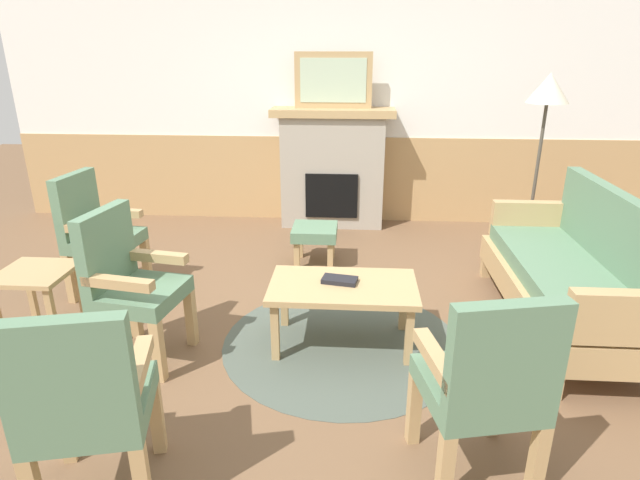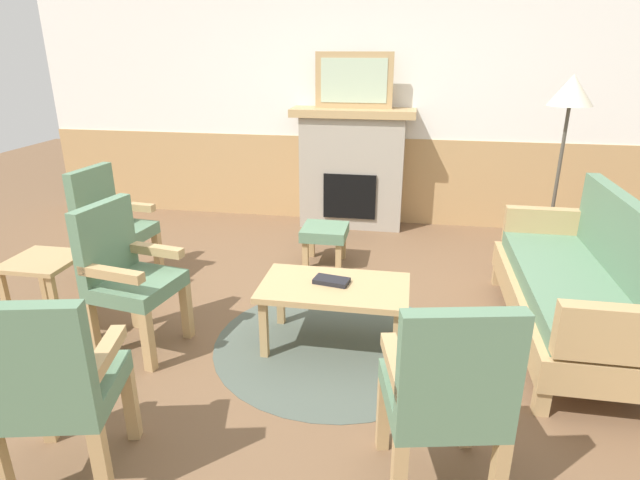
{
  "view_description": "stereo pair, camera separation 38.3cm",
  "coord_description": "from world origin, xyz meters",
  "px_view_note": "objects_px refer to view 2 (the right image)",
  "views": [
    {
      "loc": [
        0.24,
        -3.23,
        1.89
      ],
      "look_at": [
        0.0,
        0.35,
        0.55
      ],
      "focal_mm": 29.2,
      "sensor_mm": 36.0,
      "label": 1
    },
    {
      "loc": [
        0.62,
        -3.18,
        1.89
      ],
      "look_at": [
        0.0,
        0.35,
        0.55
      ],
      "focal_mm": 29.2,
      "sensor_mm": 36.0,
      "label": 2
    }
  ],
  "objects_px": {
    "book_on_table": "(332,281)",
    "armchair_front_left": "(52,383)",
    "coffee_table": "(334,293)",
    "floor_lamp_by_couch": "(570,103)",
    "side_table": "(45,275)",
    "framed_picture": "(354,80)",
    "footstool": "(325,234)",
    "fireplace": "(352,168)",
    "armchair_front_center": "(447,391)",
    "couch": "(577,287)",
    "armchair_by_window_left": "(126,271)",
    "armchair_near_fireplace": "(109,222)"
  },
  "relations": [
    {
      "from": "book_on_table",
      "to": "armchair_front_left",
      "type": "distance_m",
      "value": 1.73
    },
    {
      "from": "coffee_table",
      "to": "armchair_front_left",
      "type": "height_order",
      "value": "armchair_front_left"
    },
    {
      "from": "floor_lamp_by_couch",
      "to": "side_table",
      "type": "bearing_deg",
      "value": -153.31
    },
    {
      "from": "framed_picture",
      "to": "footstool",
      "type": "height_order",
      "value": "framed_picture"
    },
    {
      "from": "fireplace",
      "to": "footstool",
      "type": "bearing_deg",
      "value": -95.27
    },
    {
      "from": "side_table",
      "to": "floor_lamp_by_couch",
      "type": "relative_size",
      "value": 0.33
    },
    {
      "from": "armchair_front_center",
      "to": "coffee_table",
      "type": "bearing_deg",
      "value": 119.51
    },
    {
      "from": "framed_picture",
      "to": "armchair_front_left",
      "type": "bearing_deg",
      "value": -102.08
    },
    {
      "from": "couch",
      "to": "coffee_table",
      "type": "height_order",
      "value": "couch"
    },
    {
      "from": "coffee_table",
      "to": "armchair_by_window_left",
      "type": "distance_m",
      "value": 1.35
    },
    {
      "from": "fireplace",
      "to": "armchair_by_window_left",
      "type": "bearing_deg",
      "value": -112.41
    },
    {
      "from": "fireplace",
      "to": "coffee_table",
      "type": "xyz_separation_m",
      "value": [
        0.19,
        -2.51,
        -0.27
      ]
    },
    {
      "from": "coffee_table",
      "to": "book_on_table",
      "type": "relative_size",
      "value": 4.23
    },
    {
      "from": "fireplace",
      "to": "coffee_table",
      "type": "relative_size",
      "value": 1.35
    },
    {
      "from": "book_on_table",
      "to": "armchair_near_fireplace",
      "type": "height_order",
      "value": "armchair_near_fireplace"
    },
    {
      "from": "coffee_table",
      "to": "floor_lamp_by_couch",
      "type": "xyz_separation_m",
      "value": [
        1.7,
        1.67,
        1.06
      ]
    },
    {
      "from": "framed_picture",
      "to": "couch",
      "type": "xyz_separation_m",
      "value": [
        1.76,
        -2.17,
        -1.16
      ]
    },
    {
      "from": "coffee_table",
      "to": "framed_picture",
      "type": "bearing_deg",
      "value": 94.23
    },
    {
      "from": "armchair_by_window_left",
      "to": "floor_lamp_by_couch",
      "type": "height_order",
      "value": "floor_lamp_by_couch"
    },
    {
      "from": "fireplace",
      "to": "floor_lamp_by_couch",
      "type": "distance_m",
      "value": 2.21
    },
    {
      "from": "armchair_front_center",
      "to": "side_table",
      "type": "distance_m",
      "value": 2.79
    },
    {
      "from": "fireplace",
      "to": "floor_lamp_by_couch",
      "type": "height_order",
      "value": "floor_lamp_by_couch"
    },
    {
      "from": "coffee_table",
      "to": "footstool",
      "type": "bearing_deg",
      "value": 102.09
    },
    {
      "from": "coffee_table",
      "to": "side_table",
      "type": "distance_m",
      "value": 1.97
    },
    {
      "from": "framed_picture",
      "to": "armchair_front_left",
      "type": "relative_size",
      "value": 0.82
    },
    {
      "from": "side_table",
      "to": "book_on_table",
      "type": "bearing_deg",
      "value": 5.82
    },
    {
      "from": "book_on_table",
      "to": "footstool",
      "type": "relative_size",
      "value": 0.57
    },
    {
      "from": "couch",
      "to": "fireplace",
      "type": "bearing_deg",
      "value": 129.04
    },
    {
      "from": "coffee_table",
      "to": "floor_lamp_by_couch",
      "type": "distance_m",
      "value": 2.61
    },
    {
      "from": "fireplace",
      "to": "armchair_near_fireplace",
      "type": "distance_m",
      "value": 2.57
    },
    {
      "from": "framed_picture",
      "to": "footstool",
      "type": "bearing_deg",
      "value": -95.27
    },
    {
      "from": "framed_picture",
      "to": "footstool",
      "type": "distance_m",
      "value": 1.72
    },
    {
      "from": "framed_picture",
      "to": "armchair_near_fireplace",
      "type": "distance_m",
      "value": 2.77
    },
    {
      "from": "couch",
      "to": "armchair_near_fireplace",
      "type": "relative_size",
      "value": 1.84
    },
    {
      "from": "floor_lamp_by_couch",
      "to": "armchair_near_fireplace",
      "type": "bearing_deg",
      "value": -164.53
    },
    {
      "from": "fireplace",
      "to": "coffee_table",
      "type": "bearing_deg",
      "value": -85.77
    },
    {
      "from": "armchair_by_window_left",
      "to": "book_on_table",
      "type": "bearing_deg",
      "value": 11.6
    },
    {
      "from": "armchair_near_fireplace",
      "to": "side_table",
      "type": "height_order",
      "value": "armchair_near_fireplace"
    },
    {
      "from": "armchair_front_left",
      "to": "couch",
      "type": "bearing_deg",
      "value": 33.64
    },
    {
      "from": "armchair_front_left",
      "to": "armchair_near_fireplace",
      "type": "bearing_deg",
      "value": 114.98
    },
    {
      "from": "fireplace",
      "to": "framed_picture",
      "type": "bearing_deg",
      "value": 90.0
    },
    {
      "from": "armchair_near_fireplace",
      "to": "side_table",
      "type": "bearing_deg",
      "value": -89.76
    },
    {
      "from": "framed_picture",
      "to": "armchair_near_fireplace",
      "type": "relative_size",
      "value": 0.82
    },
    {
      "from": "fireplace",
      "to": "side_table",
      "type": "distance_m",
      "value": 3.22
    },
    {
      "from": "couch",
      "to": "armchair_near_fireplace",
      "type": "height_order",
      "value": "same"
    },
    {
      "from": "floor_lamp_by_couch",
      "to": "armchair_front_left",
      "type": "bearing_deg",
      "value": -131.68
    },
    {
      "from": "floor_lamp_by_couch",
      "to": "armchair_by_window_left",
      "type": "bearing_deg",
      "value": -147.67
    },
    {
      "from": "coffee_table",
      "to": "armchair_front_center",
      "type": "height_order",
      "value": "armchair_front_center"
    },
    {
      "from": "armchair_by_window_left",
      "to": "coffee_table",
      "type": "bearing_deg",
      "value": 10.16
    },
    {
      "from": "book_on_table",
      "to": "armchair_near_fireplace",
      "type": "relative_size",
      "value": 0.23
    }
  ]
}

